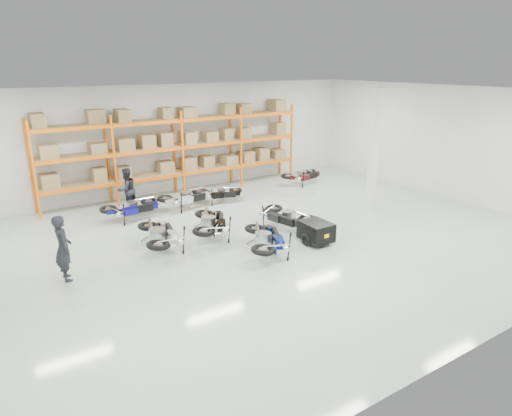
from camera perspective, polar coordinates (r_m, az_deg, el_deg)
room at (r=13.80m, az=1.21°, el=4.76°), size 18.00×18.00×18.00m
pallet_rack at (r=19.36m, az=-9.76°, el=8.33°), size 11.28×0.98×3.62m
structural_column at (r=17.55m, az=14.51°, el=7.03°), size 0.25×0.25×4.50m
moto_blue_centre at (r=13.18m, az=1.41°, el=-3.41°), size 1.73×2.19×1.27m
moto_silver_left at (r=13.78m, az=-11.78°, el=-2.80°), size 1.35×2.12×1.28m
moto_black_far_left at (r=14.54m, az=-5.56°, el=-1.38°), size 1.81×2.21×1.28m
moto_touring_right at (r=15.25m, az=3.64°, el=-0.57°), size 1.21×1.98×1.20m
trailer at (r=14.13m, az=7.51°, el=-2.92°), size 0.86×1.64×0.68m
moto_back_a at (r=16.71m, az=-15.27°, el=0.47°), size 1.91×1.06×1.19m
moto_back_b at (r=17.58m, az=-8.75°, el=1.76°), size 1.94×1.12×1.20m
moto_back_c at (r=18.20m, az=-4.44°, el=2.19°), size 1.73×1.22×1.01m
moto_back_d at (r=20.92m, az=5.87°, el=4.42°), size 1.90×1.12×1.16m
person_left at (r=12.58m, az=-22.97°, el=-4.63°), size 0.42×0.64×1.74m
person_back at (r=17.66m, az=-15.85°, el=2.21°), size 0.96×0.85×1.64m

